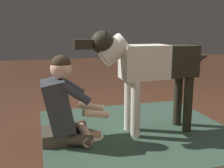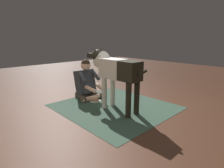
% 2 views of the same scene
% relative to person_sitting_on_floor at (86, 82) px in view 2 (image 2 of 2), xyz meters
% --- Properties ---
extents(ground_plane, '(14.08, 14.08, 0.00)m').
position_rel_person_sitting_on_floor_xyz_m(ground_plane, '(-1.02, -0.23, -0.36)').
color(ground_plane, '#47281A').
extents(area_rug, '(2.07, 1.96, 0.01)m').
position_rel_person_sitting_on_floor_xyz_m(area_rug, '(-0.82, -0.08, -0.36)').
color(area_rug, '#334C3C').
rests_on(area_rug, ground).
extents(person_sitting_on_floor, '(0.66, 0.58, 0.88)m').
position_rel_person_sitting_on_floor_xyz_m(person_sitting_on_floor, '(0.00, 0.00, 0.00)').
color(person_sitting_on_floor, '#484034').
rests_on(person_sitting_on_floor, ground).
extents(large_dog, '(1.48, 0.32, 1.13)m').
position_rel_person_sitting_on_floor_xyz_m(large_dog, '(-0.91, 0.00, 0.38)').
color(large_dog, silver).
rests_on(large_dog, ground).
extents(hot_dog_on_plate, '(0.24, 0.24, 0.06)m').
position_rel_person_sitting_on_floor_xyz_m(hot_dog_on_plate, '(-0.29, 0.00, -0.34)').
color(hot_dog_on_plate, white).
rests_on(hot_dog_on_plate, ground).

